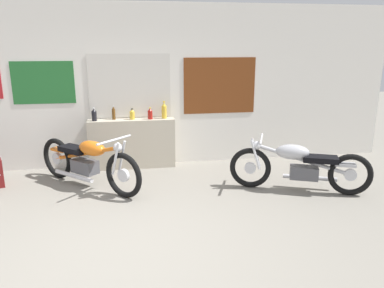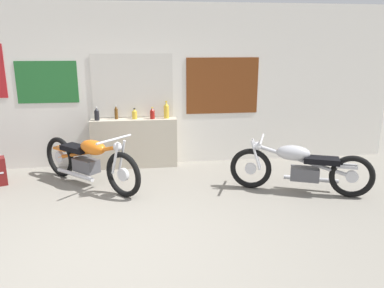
{
  "view_description": "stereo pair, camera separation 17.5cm",
  "coord_description": "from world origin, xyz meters",
  "px_view_note": "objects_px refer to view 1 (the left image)",
  "views": [
    {
      "loc": [
        0.25,
        -3.55,
        2.12
      ],
      "look_at": [
        1.1,
        1.66,
        0.7
      ],
      "focal_mm": 35.0,
      "sensor_mm": 36.0,
      "label": 1
    },
    {
      "loc": [
        0.42,
        -3.58,
        2.12
      ],
      "look_at": [
        1.1,
        1.66,
        0.7
      ],
      "focal_mm": 35.0,
      "sensor_mm": 36.0,
      "label": 2
    }
  ],
  "objects_px": {
    "bottle_leftmost": "(94,115)",
    "bottle_right_center": "(150,114)",
    "motorcycle_orange": "(87,161)",
    "motorcycle_silver": "(299,166)",
    "bottle_rightmost": "(164,111)",
    "bottle_center": "(132,115)",
    "bottle_left_center": "(114,113)"
  },
  "relations": [
    {
      "from": "bottle_center",
      "to": "motorcycle_orange",
      "type": "height_order",
      "value": "bottle_center"
    },
    {
      "from": "bottle_rightmost",
      "to": "bottle_leftmost",
      "type": "bearing_deg",
      "value": -177.95
    },
    {
      "from": "bottle_leftmost",
      "to": "motorcycle_orange",
      "type": "height_order",
      "value": "bottle_leftmost"
    },
    {
      "from": "bottle_center",
      "to": "bottle_rightmost",
      "type": "bearing_deg",
      "value": 0.49
    },
    {
      "from": "bottle_leftmost",
      "to": "motorcycle_orange",
      "type": "relative_size",
      "value": 0.14
    },
    {
      "from": "bottle_rightmost",
      "to": "bottle_center",
      "type": "bearing_deg",
      "value": -179.51
    },
    {
      "from": "bottle_rightmost",
      "to": "motorcycle_orange",
      "type": "relative_size",
      "value": 0.19
    },
    {
      "from": "bottle_center",
      "to": "bottle_right_center",
      "type": "bearing_deg",
      "value": -5.42
    },
    {
      "from": "bottle_center",
      "to": "bottle_right_center",
      "type": "xyz_separation_m",
      "value": [
        0.31,
        -0.03,
        0.01
      ]
    },
    {
      "from": "motorcycle_orange",
      "to": "bottle_left_center",
      "type": "bearing_deg",
      "value": 67.03
    },
    {
      "from": "bottle_left_center",
      "to": "motorcycle_silver",
      "type": "height_order",
      "value": "bottle_left_center"
    },
    {
      "from": "bottle_left_center",
      "to": "motorcycle_orange",
      "type": "bearing_deg",
      "value": -112.97
    },
    {
      "from": "bottle_leftmost",
      "to": "motorcycle_silver",
      "type": "height_order",
      "value": "bottle_leftmost"
    },
    {
      "from": "bottle_left_center",
      "to": "bottle_right_center",
      "type": "distance_m",
      "value": 0.62
    },
    {
      "from": "bottle_leftmost",
      "to": "motorcycle_orange",
      "type": "xyz_separation_m",
      "value": [
        -0.06,
        -0.83,
        -0.55
      ]
    },
    {
      "from": "bottle_left_center",
      "to": "bottle_right_center",
      "type": "height_order",
      "value": "bottle_left_center"
    },
    {
      "from": "bottle_leftmost",
      "to": "bottle_right_center",
      "type": "distance_m",
      "value": 0.94
    },
    {
      "from": "bottle_leftmost",
      "to": "motorcycle_orange",
      "type": "bearing_deg",
      "value": -94.28
    },
    {
      "from": "bottle_leftmost",
      "to": "bottle_center",
      "type": "height_order",
      "value": "bottle_leftmost"
    },
    {
      "from": "bottle_center",
      "to": "motorcycle_silver",
      "type": "distance_m",
      "value": 2.89
    },
    {
      "from": "motorcycle_orange",
      "to": "motorcycle_silver",
      "type": "distance_m",
      "value": 3.16
    },
    {
      "from": "bottle_right_center",
      "to": "motorcycle_silver",
      "type": "height_order",
      "value": "bottle_right_center"
    },
    {
      "from": "bottle_rightmost",
      "to": "motorcycle_silver",
      "type": "distance_m",
      "value": 2.47
    },
    {
      "from": "bottle_left_center",
      "to": "motorcycle_silver",
      "type": "relative_size",
      "value": 0.13
    },
    {
      "from": "bottle_right_center",
      "to": "bottle_rightmost",
      "type": "xyz_separation_m",
      "value": [
        0.25,
        0.03,
        0.04
      ]
    },
    {
      "from": "bottle_left_center",
      "to": "bottle_rightmost",
      "type": "xyz_separation_m",
      "value": [
        0.87,
        -0.03,
        0.02
      ]
    },
    {
      "from": "bottle_left_center",
      "to": "motorcycle_orange",
      "type": "distance_m",
      "value": 1.13
    },
    {
      "from": "bottle_right_center",
      "to": "bottle_left_center",
      "type": "bearing_deg",
      "value": 174.31
    },
    {
      "from": "bottle_leftmost",
      "to": "bottle_right_center",
      "type": "height_order",
      "value": "bottle_leftmost"
    },
    {
      "from": "bottle_right_center",
      "to": "motorcycle_silver",
      "type": "distance_m",
      "value": 2.63
    },
    {
      "from": "bottle_center",
      "to": "motorcycle_orange",
      "type": "bearing_deg",
      "value": -128.66
    },
    {
      "from": "bottle_right_center",
      "to": "motorcycle_silver",
      "type": "xyz_separation_m",
      "value": [
        2.08,
        -1.51,
        -0.56
      ]
    }
  ]
}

